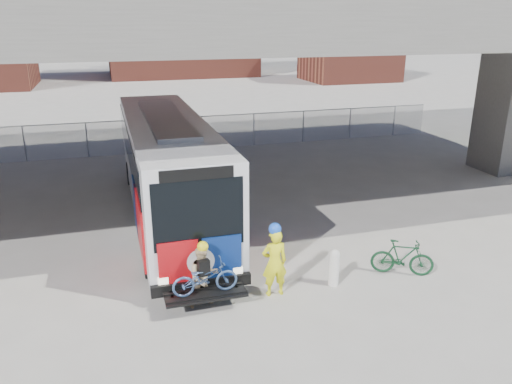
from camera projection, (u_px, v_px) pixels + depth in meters
name	position (u px, v px, depth m)	size (l,w,h in m)	color
ground	(241.00, 236.00, 16.57)	(160.00, 160.00, 0.00)	#9E9991
bus	(167.00, 160.00, 17.59)	(2.67, 12.90, 3.69)	silver
overpass	(211.00, 27.00, 18.06)	(40.00, 16.00, 7.95)	#605E59
chainlink_fence	(183.00, 125.00, 26.97)	(30.00, 0.06, 30.00)	gray
brick_buildings	(144.00, 32.00, 58.79)	(54.00, 22.00, 12.00)	brown
bollard	(334.00, 266.00, 13.33)	(0.27, 0.27, 1.04)	white
cyclist_hivis	(275.00, 261.00, 12.74)	(0.68, 0.45, 2.01)	#F7F71A
cyclist_tan	(204.00, 276.00, 12.28)	(0.87, 0.73, 1.75)	#CEB284
bike_parked	(402.00, 257.00, 13.91)	(0.49, 1.72, 1.03)	#133E22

